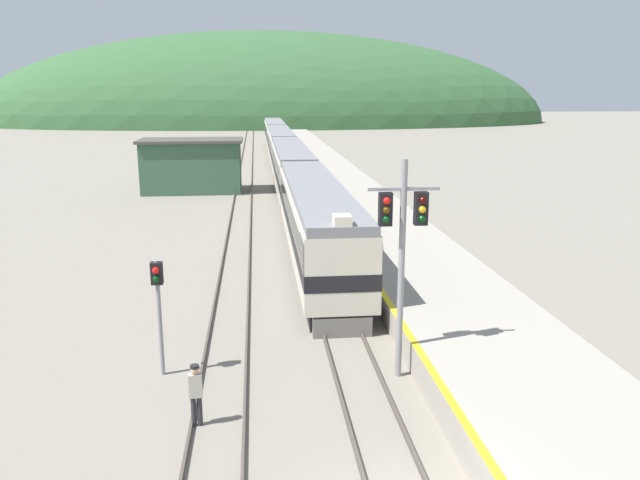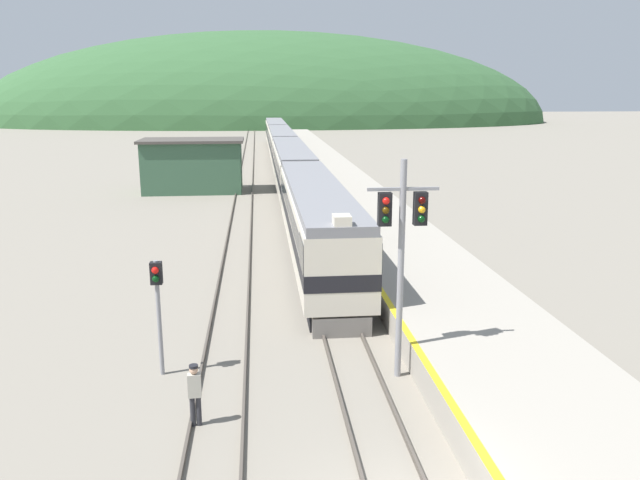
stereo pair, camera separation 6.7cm
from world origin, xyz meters
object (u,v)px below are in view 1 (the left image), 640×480
object	(u,v)px
carriage_fourth	(275,133)
signal_post_siding	(158,294)
express_train_lead_car	(316,220)
carriage_second	(291,168)
carriage_third	(280,145)
signal_mast_main	(402,238)
track_worker	(196,391)

from	to	relation	value
carriage_fourth	signal_post_siding	size ratio (longest dim) A/B	5.85
express_train_lead_car	carriage_fourth	world-z (taller)	express_train_lead_car
carriage_second	signal_post_siding	world-z (taller)	carriage_second
express_train_lead_car	signal_post_siding	bearing A→B (deg)	-115.77
express_train_lead_car	carriage_third	distance (m)	46.34
carriage_second	carriage_fourth	distance (m)	46.58
signal_post_siding	carriage_third	bearing A→B (deg)	84.00
express_train_lead_car	carriage_fourth	bearing A→B (deg)	90.00
carriage_fourth	signal_post_siding	world-z (taller)	carriage_fourth
carriage_second	carriage_third	distance (m)	23.29
carriage_third	signal_mast_main	distance (m)	60.18
carriage_second	carriage_fourth	size ratio (longest dim) A/B	1.00
signal_post_siding	express_train_lead_car	bearing A→B (deg)	64.23
express_train_lead_car	signal_post_siding	size ratio (longest dim) A/B	5.61
track_worker	express_train_lead_car	bearing A→B (deg)	73.39
express_train_lead_car	carriage_third	size ratio (longest dim) A/B	0.96
signal_post_siding	track_worker	distance (m)	3.99
carriage_second	signal_mast_main	bearing A→B (deg)	-87.91
express_train_lead_car	carriage_third	xyz separation A→B (m)	(0.00, 46.34, -0.01)
carriage_second	track_worker	bearing A→B (deg)	-97.03
signal_mast_main	signal_post_siding	size ratio (longest dim) A/B	1.83
express_train_lead_car	signal_mast_main	xyz separation A→B (m)	(1.35, -13.78, 2.26)
express_train_lead_car	track_worker	bearing A→B (deg)	-106.61
signal_mast_main	signal_post_siding	distance (m)	7.84
express_train_lead_car	carriage_second	bearing A→B (deg)	90.00
carriage_second	signal_mast_main	xyz separation A→B (m)	(1.35, -36.83, 2.28)
carriage_second	carriage_third	xyz separation A→B (m)	(0.00, 23.29, 0.00)
carriage_third	signal_post_siding	size ratio (longest dim) A/B	5.85
carriage_second	track_worker	size ratio (longest dim) A/B	12.51
signal_post_siding	carriage_second	bearing A→B (deg)	80.17
carriage_second	signal_mast_main	size ratio (longest dim) A/B	3.20
signal_mast_main	signal_post_siding	xyz separation A→B (m)	(-7.58, 0.87, -1.82)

